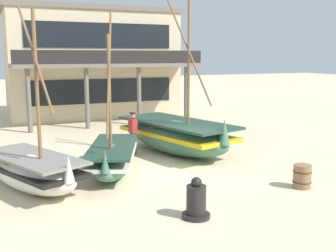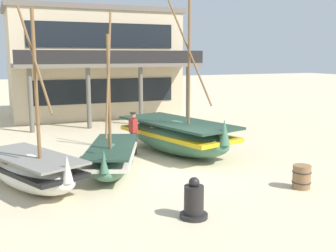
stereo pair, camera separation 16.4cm
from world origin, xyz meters
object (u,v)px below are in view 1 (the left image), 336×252
object	(u,v)px
fishing_boat_centre_large	(177,136)
fishing_boat_far_right	(113,157)
wooden_barrel	(302,176)
fishing_boat_near_left	(33,171)
fisherman_by_hull	(133,134)
capstan_winch	(196,202)
harbor_building_main	(92,63)

from	to	relation	value
fishing_boat_centre_large	fishing_boat_far_right	distance (m)	3.60
fishing_boat_centre_large	fishing_boat_far_right	world-z (taller)	fishing_boat_centre_large
fishing_boat_centre_large	wooden_barrel	distance (m)	5.66
fishing_boat_near_left	fisherman_by_hull	size ratio (longest dim) A/B	3.11
fishing_boat_near_left	capstan_winch	xyz separation A→B (m)	(3.36, -3.73, -0.18)
capstan_winch	harbor_building_main	bearing A→B (deg)	84.01
capstan_winch	wooden_barrel	world-z (taller)	capstan_winch
fishing_boat_near_left	harbor_building_main	distance (m)	15.45
fishing_boat_near_left	fishing_boat_centre_large	size ratio (longest dim) A/B	0.80
fishing_boat_near_left	wooden_barrel	distance (m)	7.89
fishing_boat_far_right	fisherman_by_hull	size ratio (longest dim) A/B	3.14
fishing_boat_far_right	fisherman_by_hull	world-z (taller)	fishing_boat_far_right
fishing_boat_near_left	capstan_winch	bearing A→B (deg)	-47.99
harbor_building_main	fishing_boat_near_left	bearing A→B (deg)	-110.22
fishing_boat_centre_large	wooden_barrel	size ratio (longest dim) A/B	9.38
capstan_winch	harbor_building_main	size ratio (longest dim) A/B	0.10
wooden_barrel	fishing_boat_centre_large	bearing A→B (deg)	105.61
fisherman_by_hull	capstan_winch	distance (m)	6.77
fishing_boat_near_left	fisherman_by_hull	distance (m)	5.07
fishing_boat_far_right	wooden_barrel	distance (m)	6.00
fishing_boat_far_right	wooden_barrel	bearing A→B (deg)	-38.56
fishing_boat_centre_large	capstan_winch	distance (m)	6.64
fishing_boat_far_right	harbor_building_main	distance (m)	14.06
fishing_boat_centre_large	harbor_building_main	xyz separation A→B (m)	(-0.52, 11.81, 2.68)
fishing_boat_near_left	wooden_barrel	xyz separation A→B (m)	(7.29, -3.00, -0.23)
fishing_boat_far_right	fisherman_by_hull	distance (m)	2.71
fishing_boat_centre_large	harbor_building_main	size ratio (longest dim) A/B	0.61
harbor_building_main	fisherman_by_hull	bearing A→B (deg)	-95.90
fisherman_by_hull	harbor_building_main	distance (m)	11.61
fishing_boat_near_left	harbor_building_main	size ratio (longest dim) A/B	0.49
wooden_barrel	fishing_boat_far_right	bearing A→B (deg)	141.44
fishing_boat_near_left	fishing_boat_far_right	size ratio (longest dim) A/B	0.99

